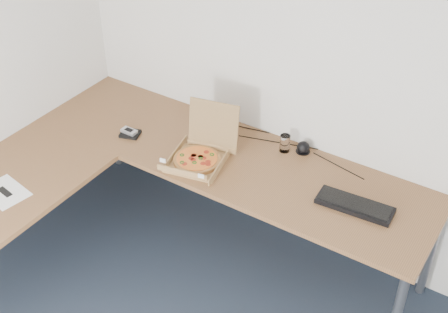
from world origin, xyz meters
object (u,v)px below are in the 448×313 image
Objects in this scene: drinking_glass at (285,143)px; keyboard at (355,205)px; desk at (140,179)px; wallet at (130,134)px; pizza_box at (199,156)px.

keyboard is at bearing -24.30° from drinking_glass.
drinking_glass is at bearing 151.62° from keyboard.
keyboard is at bearing 19.55° from desk.
keyboard is 3.52× the size of wallet.
drinking_glass is 0.27× the size of keyboard.
wallet is (-0.51, -0.01, -0.03)m from pizza_box.
pizza_box is at bearing 54.32° from desk.
desk is 0.42m from wallet.
keyboard reaches higher than wallet.
keyboard is at bearing -5.54° from pizza_box.
pizza_box reaches higher than drinking_glass.
desk is at bearing -138.12° from pizza_box.
desk is at bearing -164.53° from keyboard.
keyboard is at bearing -13.62° from wallet.
pizza_box is 0.52m from drinking_glass.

